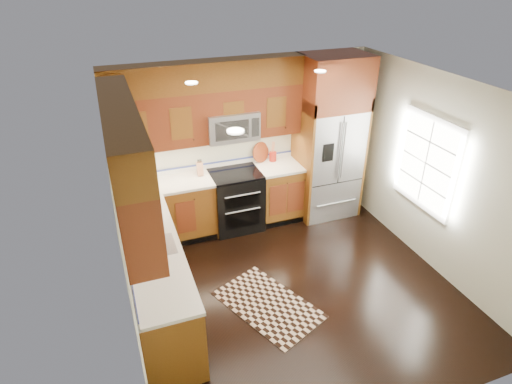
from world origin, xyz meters
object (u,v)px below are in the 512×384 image
object	(u,v)px
rug	(268,305)
knife_block	(200,168)
utensil_crock	(273,154)
range	(236,200)
refrigerator	(329,139)

from	to	relation	value
rug	knife_block	bearing A→B (deg)	75.50
knife_block	utensil_crock	distance (m)	1.21
knife_block	utensil_crock	size ratio (longest dim) A/B	0.76
range	refrigerator	bearing A→B (deg)	-1.40
rug	knife_block	distance (m)	2.28
utensil_crock	knife_block	bearing A→B (deg)	-176.23
rug	knife_block	world-z (taller)	knife_block
range	rug	size ratio (longest dim) A/B	0.72
range	knife_block	bearing A→B (deg)	163.60
rug	utensil_crock	world-z (taller)	utensil_crock
range	utensil_crock	bearing A→B (deg)	18.04
refrigerator	knife_block	xyz separation A→B (m)	(-2.06, 0.19, -0.26)
refrigerator	rug	world-z (taller)	refrigerator
refrigerator	utensil_crock	distance (m)	0.92
knife_block	rug	bearing A→B (deg)	-81.00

